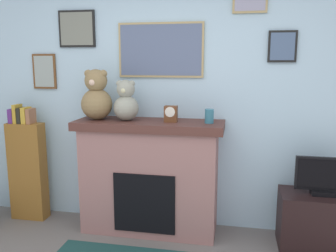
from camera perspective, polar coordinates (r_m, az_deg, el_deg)
The scene contains 9 objects.
back_wall at distance 3.64m, azimuth 1.22°, elevation 4.44°, with size 5.20×0.15×2.60m.
fireplace at distance 3.57m, azimuth -2.92°, elevation -7.92°, with size 1.43×0.51×1.11m.
bookshelf at distance 4.12m, azimuth -21.43°, elevation -6.12°, with size 0.37×0.16×1.24m.
tv_stand at distance 3.60m, azimuth 23.05°, elevation -13.85°, with size 0.72×0.40×0.52m, color black.
television at distance 3.45m, azimuth 23.54°, elevation -7.50°, with size 0.49×0.14×0.34m.
candle_jar at distance 3.32m, azimuth 6.58°, elevation 1.57°, with size 0.08×0.08×0.13m, color teal.
mantel_clock at distance 3.36m, azimuth 0.45°, elevation 1.94°, with size 0.12×0.09×0.15m.
teddy_bear_grey at distance 3.55m, azimuth -11.30°, elevation 4.52°, with size 0.30×0.30×0.49m.
teddy_bear_brown at distance 3.46m, azimuth -6.69°, elevation 3.76°, with size 0.24×0.24×0.39m.
Camera 1 is at (0.62, -1.57, 1.68)m, focal length 38.34 mm.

